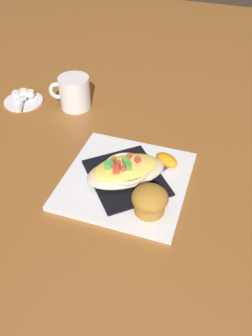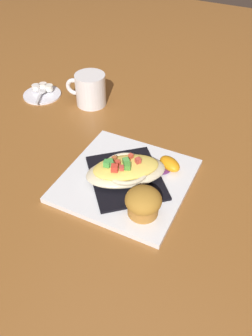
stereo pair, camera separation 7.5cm
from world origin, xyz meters
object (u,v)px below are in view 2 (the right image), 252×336
(spoon, at_px, (41,92))
(muffin, at_px, (143,202))
(gratin_dish, at_px, (126,170))
(creamer_cup_0, at_px, (49,88))
(orange_garnish, at_px, (169,165))
(creamer_saucer, at_px, (42,94))
(coffee_mug, at_px, (90,91))
(creamer_cup_1, at_px, (43,86))
(square_plate, at_px, (126,180))
(creamer_cup_2, at_px, (36,87))

(spoon, bearing_deg, muffin, -31.70)
(gratin_dish, bearing_deg, creamer_cup_0, 147.62)
(orange_garnish, xyz_separation_m, spoon, (-0.46, 0.14, -0.01))
(creamer_saucer, bearing_deg, creamer_cup_0, 63.40)
(coffee_mug, distance_m, creamer_cup_1, 0.17)
(square_plate, relative_size, creamer_cup_2, 11.03)
(creamer_saucer, xyz_separation_m, creamer_cup_2, (-0.02, 0.01, 0.01))
(square_plate, bearing_deg, muffin, -44.33)
(gratin_dish, bearing_deg, square_plate, 51.40)
(square_plate, height_order, creamer_cup_1, creamer_cup_1)
(coffee_mug, distance_m, creamer_saucer, 0.16)
(creamer_saucer, distance_m, creamer_cup_0, 0.03)
(creamer_cup_2, bearing_deg, gratin_dish, -28.35)
(square_plate, xyz_separation_m, gratin_dish, (-0.00, -0.00, 0.03))
(gratin_dish, relative_size, coffee_mug, 1.66)
(orange_garnish, height_order, coffee_mug, coffee_mug)
(coffee_mug, height_order, spoon, coffee_mug)
(orange_garnish, bearing_deg, creamer_cup_2, 162.67)
(spoon, distance_m, creamer_cup_2, 0.03)
(square_plate, distance_m, gratin_dish, 0.03)
(muffin, relative_size, creamer_saucer, 0.64)
(muffin, distance_m, creamer_cup_2, 0.57)
(muffin, bearing_deg, creamer_cup_1, 146.65)
(square_plate, height_order, creamer_cup_0, creamer_cup_0)
(creamer_saucer, bearing_deg, orange_garnish, -17.53)
(gratin_dish, height_order, coffee_mug, coffee_mug)
(muffin, height_order, orange_garnish, muffin)
(square_plate, xyz_separation_m, creamer_cup_1, (-0.40, 0.24, 0.01))
(creamer_saucer, bearing_deg, spoon, -65.04)
(spoon, bearing_deg, square_plate, -28.79)
(gratin_dish, bearing_deg, coffee_mug, 134.04)
(muffin, relative_size, creamer_cup_0, 2.99)
(creamer_cup_1, bearing_deg, coffee_mug, 1.48)
(spoon, height_order, creamer_cup_2, creamer_cup_2)
(coffee_mug, bearing_deg, creamer_cup_1, -178.52)
(muffin, xyz_separation_m, creamer_saucer, (-0.47, 0.29, -0.04))
(square_plate, bearing_deg, orange_garnish, 45.83)
(gratin_dish, distance_m, muffin, 0.10)
(creamer_saucer, distance_m, creamer_cup_2, 0.03)
(muffin, bearing_deg, square_plate, 135.67)
(orange_garnish, bearing_deg, creamer_cup_0, 159.51)
(muffin, relative_size, orange_garnish, 1.11)
(creamer_saucer, bearing_deg, gratin_dish, -29.18)
(coffee_mug, relative_size, creamer_cup_0, 4.86)
(muffin, relative_size, coffee_mug, 0.61)
(square_plate, bearing_deg, creamer_cup_1, 149.06)
(coffee_mug, height_order, creamer_cup_0, coffee_mug)
(square_plate, distance_m, creamer_saucer, 0.45)
(muffin, xyz_separation_m, creamer_cup_2, (-0.49, 0.30, -0.02))
(muffin, bearing_deg, creamer_cup_0, 145.43)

